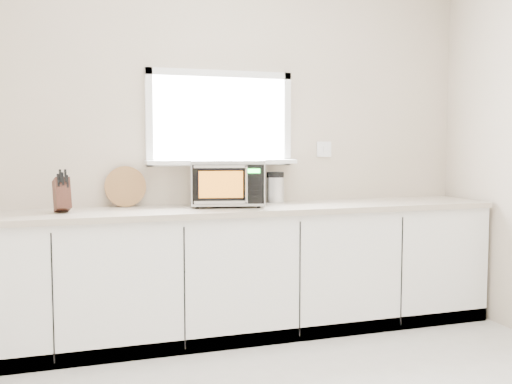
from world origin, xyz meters
name	(u,v)px	position (x,y,z in m)	size (l,w,h in m)	color
back_wall	(220,144)	(0.00, 2.00, 1.36)	(4.00, 0.17, 2.70)	beige
cabinets	(231,274)	(0.00, 1.70, 0.44)	(3.92, 0.60, 0.88)	white
countertop	(231,210)	(0.00, 1.69, 0.90)	(3.92, 0.64, 0.04)	#C0B09F
microwave	(227,182)	(-0.01, 1.77, 1.09)	(0.58, 0.50, 0.33)	black
knife_block	(62,194)	(-1.13, 1.72, 1.04)	(0.12, 0.21, 0.28)	#432218
cutting_board	(125,187)	(-0.70, 1.94, 1.06)	(0.29, 0.29, 0.02)	olive
coffee_grinder	(275,187)	(0.40, 1.89, 1.04)	(0.14, 0.14, 0.24)	#BABDC2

